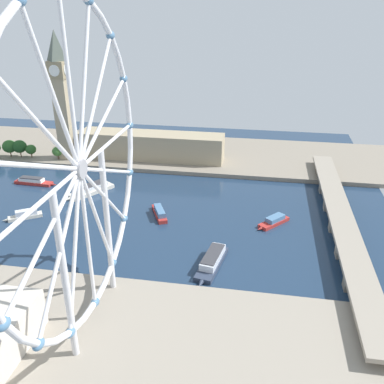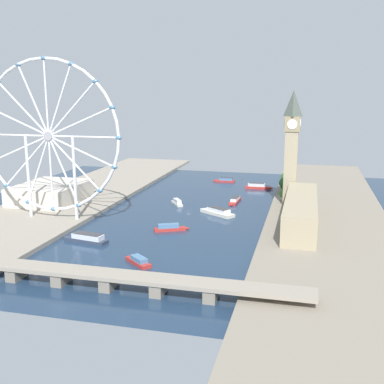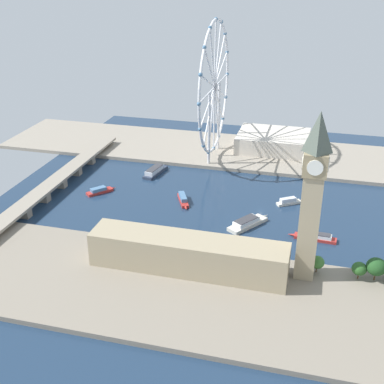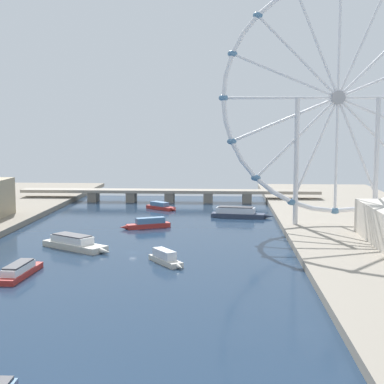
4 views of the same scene
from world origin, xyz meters
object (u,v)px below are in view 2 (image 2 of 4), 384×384
(tour_boat_1, at_px, (86,238))
(tour_boat_3, at_px, (225,180))
(river_bridge, at_px, (109,277))
(tour_boat_4, at_px, (218,212))
(tour_boat_0, at_px, (170,228))
(parliament_block, at_px, (301,211))
(tour_boat_6, at_px, (177,202))
(ferris_wheel, at_px, (49,137))
(tour_boat_2, at_px, (235,200))
(tour_boat_5, at_px, (258,186))
(tour_boat_7, at_px, (138,261))
(riverside_hall, at_px, (51,192))
(clock_tower, at_px, (292,146))

(tour_boat_1, height_order, tour_boat_3, tour_boat_1)
(river_bridge, distance_m, tour_boat_4, 157.25)
(river_bridge, height_order, tour_boat_3, river_bridge)
(river_bridge, xyz_separation_m, tour_boat_0, (-1.35, -102.89, -3.97))
(parliament_block, xyz_separation_m, tour_boat_6, (106.28, -48.33, -10.89))
(ferris_wheel, height_order, tour_boat_3, ferris_wheel)
(tour_boat_2, bearing_deg, tour_boat_5, 171.48)
(river_bridge, bearing_deg, tour_boat_0, -90.75)
(tour_boat_1, height_order, tour_boat_7, tour_boat_1)
(riverside_hall, xyz_separation_m, tour_boat_3, (-130.45, -137.96, -8.42))
(tour_boat_2, relative_size, tour_boat_4, 0.95)
(riverside_hall, xyz_separation_m, tour_boat_4, (-148.89, -0.26, -8.14))
(ferris_wheel, xyz_separation_m, tour_boat_5, (-137.78, -159.11, -61.84))
(tour_boat_6, bearing_deg, ferris_wheel, 100.45)
(tour_boat_0, distance_m, tour_boat_4, 57.57)
(clock_tower, xyz_separation_m, riverside_hall, (203.44, 40.75, -41.92))
(tour_boat_5, bearing_deg, tour_boat_3, 142.32)
(tour_boat_3, xyz_separation_m, tour_boat_6, (22.48, 113.36, 0.00))
(ferris_wheel, bearing_deg, tour_boat_3, -117.81)
(riverside_hall, distance_m, tour_boat_7, 173.02)
(river_bridge, relative_size, tour_boat_1, 5.75)
(tour_boat_2, bearing_deg, ferris_wheel, -49.29)
(tour_boat_2, relative_size, tour_boat_7, 1.51)
(clock_tower, distance_m, river_bridge, 216.39)
(parliament_block, xyz_separation_m, ferris_wheel, (182.80, 25.97, 51.42))
(tour_boat_5, bearing_deg, parliament_block, -72.63)
(ferris_wheel, relative_size, tour_boat_2, 3.77)
(parliament_block, height_order, riverside_hall, parliament_block)
(tour_boat_1, distance_m, tour_boat_2, 155.78)
(parliament_block, bearing_deg, tour_boat_2, -49.99)
(parliament_block, height_order, ferris_wheel, ferris_wheel)
(ferris_wheel, relative_size, river_bridge, 0.58)
(tour_boat_2, height_order, tour_boat_3, tour_boat_3)
(tour_boat_2, bearing_deg, tour_boat_0, -14.53)
(river_bridge, distance_m, tour_boat_6, 180.14)
(river_bridge, distance_m, tour_boat_2, 203.22)
(parliament_block, height_order, tour_boat_4, parliament_block)
(clock_tower, relative_size, river_bridge, 0.47)
(river_bridge, height_order, tour_boat_7, river_bridge)
(river_bridge, height_order, tour_boat_0, river_bridge)
(ferris_wheel, distance_m, tour_boat_5, 219.37)
(riverside_hall, bearing_deg, tour_boat_6, -167.17)
(tour_boat_6, bearing_deg, tour_boat_1, 131.71)
(tour_boat_2, distance_m, tour_boat_4, 45.98)
(riverside_hall, height_order, tour_boat_7, riverside_hall)
(riverside_hall, distance_m, tour_boat_6, 111.05)
(tour_boat_0, bearing_deg, clock_tower, 24.28)
(tour_boat_1, height_order, tour_boat_6, tour_boat_1)
(tour_boat_2, distance_m, tour_boat_7, 167.27)
(ferris_wheel, xyz_separation_m, tour_boat_6, (-76.52, -74.30, -62.31))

